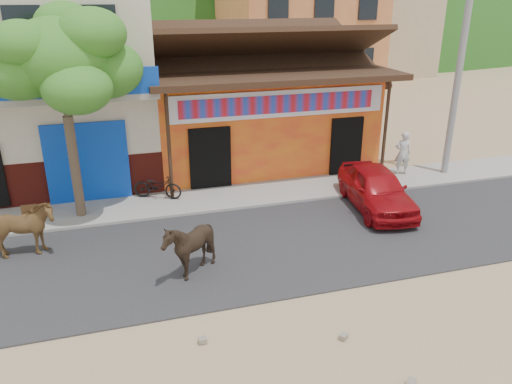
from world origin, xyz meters
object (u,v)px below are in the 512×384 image
(scooter, at_px, (157,186))
(red_car, at_px, (376,188))
(tree, at_px, (68,116))
(pedestrian, at_px, (403,153))
(utility_pole, at_px, (460,62))
(cow_tan, at_px, (20,231))
(cafe_chair_right, at_px, (28,208))
(cow_dark, at_px, (189,247))

(scooter, bearing_deg, red_car, -85.83)
(red_car, height_order, scooter, red_car)
(tree, xyz_separation_m, pedestrian, (11.17, 0.52, -2.21))
(utility_pole, distance_m, red_car, 5.67)
(tree, relative_size, utility_pole, 0.75)
(tree, bearing_deg, pedestrian, 2.68)
(cow_tan, bearing_deg, tree, -35.75)
(tree, xyz_separation_m, utility_pole, (12.80, 0.20, 1.00))
(utility_pole, height_order, pedestrian, utility_pole)
(red_car, xyz_separation_m, cafe_chair_right, (-10.18, 1.67, -0.10))
(red_car, bearing_deg, tree, 175.94)
(cow_tan, bearing_deg, cafe_chair_right, -1.67)
(cow_tan, bearing_deg, utility_pole, -84.14)
(pedestrian, bearing_deg, cow_dark, 44.68)
(scooter, distance_m, cafe_chair_right, 3.85)
(tree, distance_m, scooter, 3.56)
(scooter, xyz_separation_m, pedestrian, (8.82, -0.15, 0.37))
(cow_tan, relative_size, red_car, 0.45)
(cow_dark, height_order, cafe_chair_right, cow_dark)
(scooter, bearing_deg, cow_dark, -151.48)
(cow_dark, xyz_separation_m, red_car, (6.19, 2.34, -0.09))
(tree, distance_m, cafe_chair_right, 2.90)
(cow_tan, distance_m, scooter, 4.63)
(utility_pole, relative_size, red_car, 2.09)
(tree, bearing_deg, cafe_chair_right, -171.88)
(utility_pole, relative_size, cafe_chair_right, 8.54)
(utility_pole, relative_size, scooter, 5.04)
(pedestrian, height_order, cafe_chair_right, pedestrian)
(cow_tan, bearing_deg, red_car, -92.05)
(tree, bearing_deg, scooter, 15.89)
(utility_pole, xyz_separation_m, cow_dark, (-10.21, -4.42, -3.34))
(red_car, xyz_separation_m, pedestrian, (2.38, 2.39, 0.22))
(tree, bearing_deg, utility_pole, 0.90)
(red_car, bearing_deg, pedestrian, 53.09)
(cow_dark, distance_m, cafe_chair_right, 5.66)
(tree, height_order, red_car, tree)
(scooter, relative_size, cafe_chair_right, 1.69)
(tree, distance_m, utility_pole, 12.84)
(utility_pole, distance_m, cafe_chair_right, 14.64)
(tree, relative_size, cafe_chair_right, 6.40)
(utility_pole, height_order, cafe_chair_right, utility_pole)
(cow_tan, height_order, cafe_chair_right, cow_tan)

